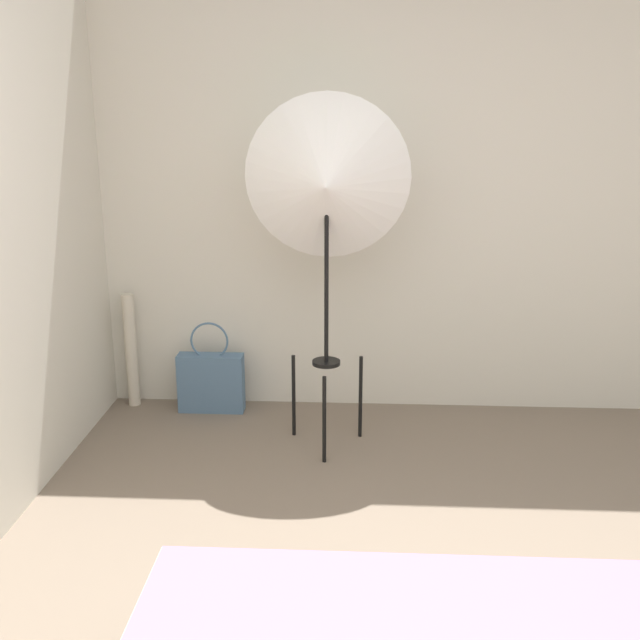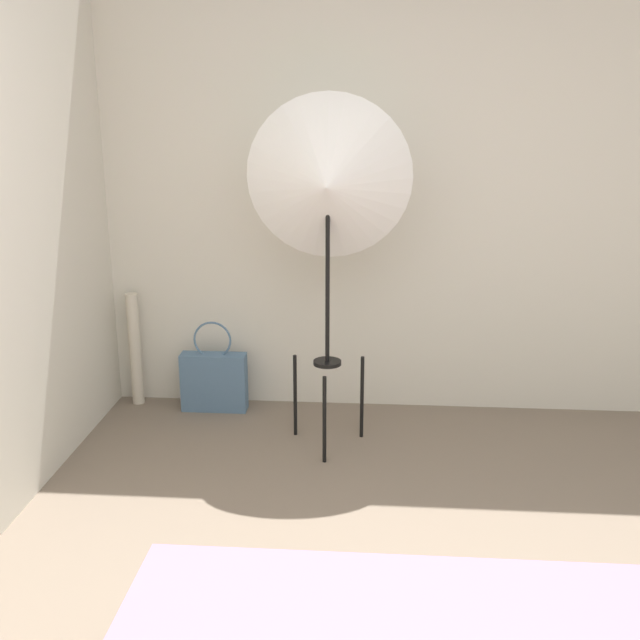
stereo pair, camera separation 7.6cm
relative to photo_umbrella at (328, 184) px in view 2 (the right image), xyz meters
The scene contains 4 objects.
wall_back 0.67m from the photo_umbrella, 63.11° to the left, with size 8.00×0.05×2.60m.
photo_umbrella is the anchor object (origin of this frame).
tote_bag 1.44m from the photo_umbrella, 148.98° to the left, with size 0.38×0.11×0.54m.
paper_roll 1.64m from the photo_umbrella, 157.63° to the left, with size 0.07×0.07×0.68m.
Camera 2 is at (-0.07, -1.66, 1.75)m, focal length 42.00 mm.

